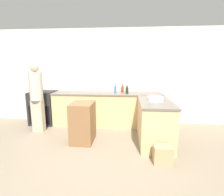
% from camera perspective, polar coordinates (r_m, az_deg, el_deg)
% --- Properties ---
extents(ground_plane, '(14.00, 14.00, 0.00)m').
position_cam_1_polar(ground_plane, '(3.26, -5.84, -20.47)').
color(ground_plane, gray).
extents(wall_back, '(8.00, 0.06, 2.70)m').
position_cam_1_polar(wall_back, '(5.13, -1.12, 7.00)').
color(wall_back, silver).
rests_on(wall_back, ground_plane).
extents(counter_back, '(3.00, 0.67, 0.93)m').
position_cam_1_polar(counter_back, '(4.92, -1.52, -3.60)').
color(counter_back, '#D6B27A').
rests_on(counter_back, ground_plane).
extents(counter_peninsula, '(0.69, 1.40, 0.93)m').
position_cam_1_polar(counter_peninsula, '(3.97, 13.66, -7.46)').
color(counter_peninsula, '#D6B27A').
rests_on(counter_peninsula, ground_plane).
extents(range_oven, '(0.70, 0.65, 0.94)m').
position_cam_1_polar(range_oven, '(5.45, -21.29, -2.90)').
color(range_oven, black).
rests_on(range_oven, ground_plane).
extents(island_table, '(0.47, 0.64, 0.88)m').
position_cam_1_polar(island_table, '(3.95, -9.49, -7.80)').
color(island_table, brown).
rests_on(island_table, ground_plane).
extents(mixing_bowl, '(0.33, 0.33, 0.10)m').
position_cam_1_polar(mixing_bowl, '(3.81, 14.02, -0.29)').
color(mixing_bowl, white).
rests_on(mixing_bowl, counter_peninsula).
extents(olive_oil_bottle, '(0.08, 0.08, 0.19)m').
position_cam_1_polar(olive_oil_bottle, '(4.97, 4.92, 2.82)').
color(olive_oil_bottle, '#475B1E').
rests_on(olive_oil_bottle, counter_back).
extents(wine_bottle_dark, '(0.07, 0.07, 0.22)m').
position_cam_1_polar(wine_bottle_dark, '(4.70, 4.95, 2.50)').
color(wine_bottle_dark, black).
rests_on(wine_bottle_dark, counter_back).
extents(hot_sauce_bottle, '(0.07, 0.07, 0.22)m').
position_cam_1_polar(hot_sauce_bottle, '(4.91, 3.42, 2.89)').
color(hot_sauce_bottle, red).
rests_on(hot_sauce_bottle, counter_back).
extents(water_bottle_blue, '(0.06, 0.06, 0.25)m').
position_cam_1_polar(water_bottle_blue, '(4.77, 1.09, 2.79)').
color(water_bottle_blue, '#386BB7').
rests_on(water_bottle_blue, counter_back).
extents(person_by_range, '(0.31, 0.31, 1.71)m').
position_cam_1_polar(person_by_range, '(4.73, -23.40, 0.78)').
color(person_by_range, '#ADA38E').
rests_on(person_by_range, ground_plane).
extents(paper_bag, '(0.32, 0.23, 0.32)m').
position_cam_1_polar(paper_bag, '(3.29, 16.30, -17.36)').
color(paper_bag, tan).
rests_on(paper_bag, ground_plane).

